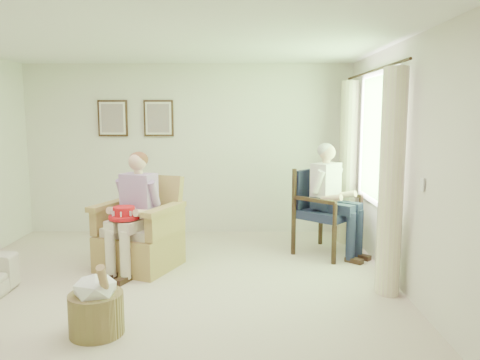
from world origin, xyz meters
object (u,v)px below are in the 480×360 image
(wicker_armchair, at_px, (140,239))
(hatbox, at_px, (96,304))
(person_dark, at_px, (329,191))
(person_wicker, at_px, (136,203))
(red_hat, at_px, (124,214))
(wood_armchair, at_px, (326,207))

(wicker_armchair, distance_m, hatbox, 1.76)
(person_dark, relative_size, hatbox, 2.15)
(wicker_armchair, relative_size, person_wicker, 0.79)
(red_hat, bearing_deg, hatbox, -85.71)
(wood_armchair, distance_m, hatbox, 3.39)
(person_wicker, distance_m, person_dark, 2.44)
(wood_armchair, height_order, person_wicker, person_wicker)
(person_dark, xyz_separation_m, red_hat, (-2.46, -0.81, -0.13))
(wood_armchair, relative_size, person_wicker, 0.80)
(wood_armchair, bearing_deg, person_dark, -137.94)
(wicker_armchair, height_order, person_wicker, person_wicker)
(wood_armchair, relative_size, person_dark, 0.77)
(wicker_armchair, bearing_deg, person_dark, 33.71)
(wicker_armchair, height_order, hatbox, wicker_armchair)
(wicker_armchair, bearing_deg, hatbox, -67.46)
(person_wicker, xyz_separation_m, hatbox, (0.01, -1.61, -0.55))
(wicker_armchair, height_order, person_dark, person_dark)
(person_wicker, height_order, person_dark, person_dark)
(person_wicker, bearing_deg, wicker_armchair, 112.26)
(wicker_armchair, distance_m, person_dark, 2.46)
(wood_armchair, bearing_deg, person_wicker, 150.88)
(wood_armchair, xyz_separation_m, person_wicker, (-2.36, -0.81, 0.20))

